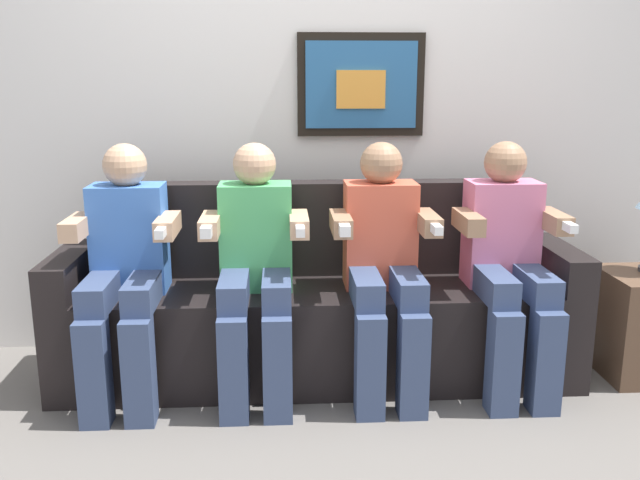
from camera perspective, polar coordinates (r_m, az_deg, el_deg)
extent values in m
plane|color=#66605B|center=(3.07, 0.17, -13.49)|extent=(6.23, 6.23, 0.00)
cube|color=silver|center=(3.50, -0.62, 11.99)|extent=(4.79, 0.05, 2.60)
cube|color=black|center=(3.48, 3.42, 12.78)|extent=(0.63, 0.03, 0.50)
cube|color=#26598C|center=(3.46, 3.45, 12.78)|extent=(0.55, 0.02, 0.42)
cube|color=orange|center=(3.45, 3.42, 12.42)|extent=(0.24, 0.02, 0.18)
cube|color=black|center=(3.24, -0.15, -7.61)|extent=(2.11, 0.58, 0.45)
cube|color=black|center=(3.32, -0.37, 1.03)|extent=(2.11, 0.14, 0.45)
cube|color=black|center=(3.35, -19.93, -6.22)|extent=(0.14, 0.58, 0.62)
cube|color=black|center=(3.46, 18.92, -5.49)|extent=(0.14, 0.58, 0.62)
cube|color=#3F72CC|center=(3.16, -15.59, 0.16)|extent=(0.32, 0.20, 0.48)
sphere|color=tan|center=(3.10, -15.96, 6.01)|extent=(0.19, 0.19, 0.19)
cube|color=#38476B|center=(3.04, -17.80, -4.04)|extent=(0.12, 0.40, 0.12)
cube|color=#38476B|center=(3.00, -14.46, -4.05)|extent=(0.12, 0.40, 0.12)
cube|color=#38476B|center=(2.96, -18.34, -10.48)|extent=(0.12, 0.12, 0.45)
cube|color=#38476B|center=(2.92, -14.87, -10.58)|extent=(0.12, 0.12, 0.45)
cube|color=tan|center=(3.08, -19.59, 1.04)|extent=(0.08, 0.28, 0.08)
cube|color=tan|center=(2.99, -12.59, 1.17)|extent=(0.08, 0.28, 0.08)
cube|color=white|center=(2.84, -13.10, 0.68)|extent=(0.04, 0.13, 0.04)
cube|color=#4CB266|center=(3.09, -5.35, 0.31)|extent=(0.32, 0.20, 0.48)
sphere|color=tan|center=(3.03, -5.49, 6.31)|extent=(0.19, 0.19, 0.19)
cube|color=#38476B|center=(2.95, -7.15, -4.01)|extent=(0.12, 0.40, 0.12)
cube|color=#38476B|center=(2.94, -3.64, -3.97)|extent=(0.12, 0.40, 0.12)
cube|color=#38476B|center=(2.86, -7.23, -10.66)|extent=(0.12, 0.12, 0.45)
cube|color=#38476B|center=(2.86, -3.56, -10.64)|extent=(0.12, 0.12, 0.45)
cube|color=tan|center=(2.97, -9.12, 1.23)|extent=(0.08, 0.28, 0.08)
cube|color=tan|center=(2.96, -1.77, 1.34)|extent=(0.08, 0.28, 0.08)
cube|color=white|center=(2.80, -1.68, 0.85)|extent=(0.04, 0.13, 0.04)
cube|color=white|center=(2.81, -9.44, 0.74)|extent=(0.04, 0.10, 0.04)
cube|color=#D8593F|center=(3.12, 5.01, 0.45)|extent=(0.32, 0.20, 0.48)
sphere|color=#9E7556|center=(3.07, 5.14, 6.39)|extent=(0.19, 0.19, 0.19)
cube|color=#38476B|center=(2.97, 3.78, -3.84)|extent=(0.12, 0.40, 0.12)
cube|color=#38476B|center=(2.99, 7.20, -3.75)|extent=(0.12, 0.40, 0.12)
cube|color=#38476B|center=(2.88, 4.19, -10.44)|extent=(0.12, 0.12, 0.45)
cube|color=#38476B|center=(2.91, 7.76, -10.29)|extent=(0.12, 0.12, 0.45)
cube|color=#9E7556|center=(2.97, 1.74, 1.38)|extent=(0.08, 0.28, 0.08)
cube|color=#9E7556|center=(3.02, 8.94, 1.46)|extent=(0.08, 0.28, 0.08)
cube|color=white|center=(2.87, 9.61, 0.99)|extent=(0.04, 0.13, 0.04)
cube|color=white|center=(2.81, 2.04, 0.90)|extent=(0.04, 0.10, 0.04)
cube|color=pink|center=(3.25, 14.85, 0.57)|extent=(0.32, 0.20, 0.48)
sphere|color=#9E7556|center=(3.20, 15.21, 6.27)|extent=(0.19, 0.19, 0.19)
cube|color=#38476B|center=(3.09, 14.21, -3.54)|extent=(0.12, 0.40, 0.12)
cube|color=#38476B|center=(3.14, 17.34, -3.43)|extent=(0.12, 0.40, 0.12)
cube|color=#38476B|center=(3.00, 15.04, -9.86)|extent=(0.12, 0.12, 0.45)
cube|color=#38476B|center=(3.06, 18.28, -9.61)|extent=(0.12, 0.12, 0.45)
cube|color=#9E7556|center=(3.07, 12.26, 1.49)|extent=(0.08, 0.28, 0.08)
cube|color=#9E7556|center=(3.19, 18.85, 1.52)|extent=(0.08, 0.28, 0.08)
cube|color=white|center=(3.04, 19.98, 1.08)|extent=(0.04, 0.13, 0.04)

